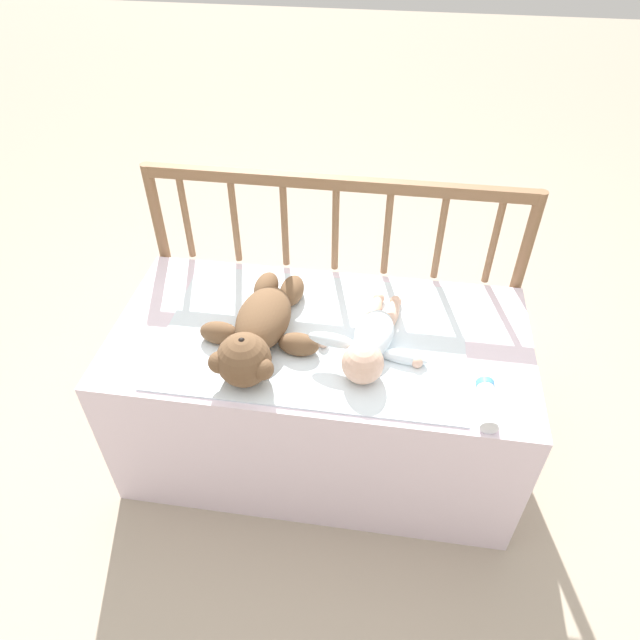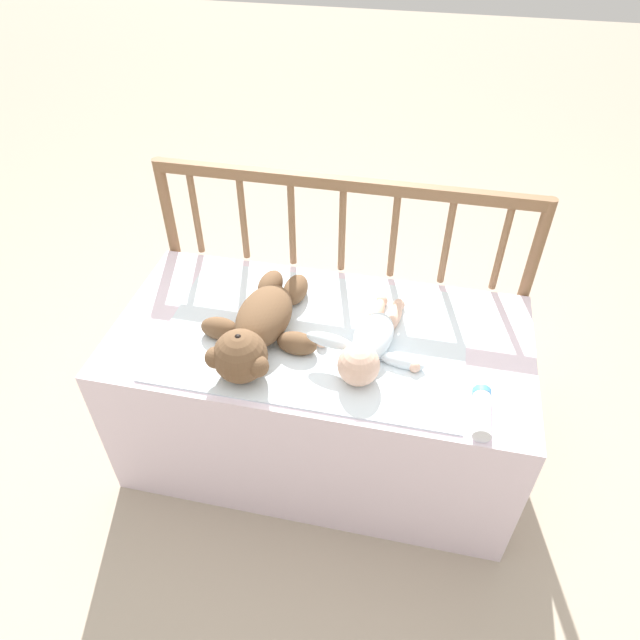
# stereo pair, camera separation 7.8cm
# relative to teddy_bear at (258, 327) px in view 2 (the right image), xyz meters

# --- Properties ---
(ground_plane) EXTENTS (12.00, 12.00, 0.00)m
(ground_plane) POSITION_rel_teddy_bear_xyz_m (0.16, 0.07, -0.58)
(ground_plane) COLOR tan
(crib_mattress) EXTENTS (1.21, 0.61, 0.52)m
(crib_mattress) POSITION_rel_teddy_bear_xyz_m (0.16, 0.07, -0.32)
(crib_mattress) COLOR silver
(crib_mattress) RESTS_ON ground_plane
(crib_rail) EXTENTS (1.21, 0.04, 0.85)m
(crib_rail) POSITION_rel_teddy_bear_xyz_m (0.16, 0.40, 0.02)
(crib_rail) COLOR brown
(crib_rail) RESTS_ON ground_plane
(blanket) EXTENTS (0.86, 0.55, 0.01)m
(blanket) POSITION_rel_teddy_bear_xyz_m (0.15, 0.06, -0.06)
(blanket) COLOR white
(blanket) RESTS_ON crib_mattress
(teddy_bear) EXTENTS (0.35, 0.49, 0.15)m
(teddy_bear) POSITION_rel_teddy_bear_xyz_m (0.00, 0.00, 0.00)
(teddy_bear) COLOR brown
(teddy_bear) RESTS_ON crib_mattress
(baby) EXTENTS (0.33, 0.39, 0.11)m
(baby) POSITION_rel_teddy_bear_xyz_m (0.31, 0.01, -0.02)
(baby) COLOR white
(baby) RESTS_ON crib_mattress
(baby_bottle) EXTENTS (0.05, 0.17, 0.05)m
(baby_bottle) POSITION_rel_teddy_bear_xyz_m (0.62, -0.14, -0.04)
(baby_bottle) COLOR white
(baby_bottle) RESTS_ON crib_mattress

